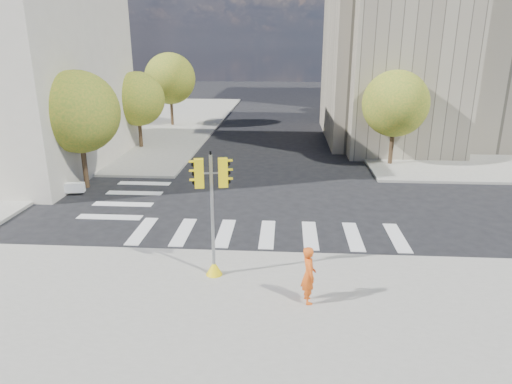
{
  "coord_description": "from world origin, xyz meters",
  "views": [
    {
      "loc": [
        0.6,
        -19.78,
        7.67
      ],
      "look_at": [
        -0.53,
        -2.7,
        2.1
      ],
      "focal_mm": 32.0,
      "sensor_mm": 36.0,
      "label": 1
    }
  ],
  "objects_px": {
    "photographer": "(309,275)",
    "planter_wall": "(26,189)",
    "lamp_far": "(361,76)",
    "traffic_signal": "(213,225)",
    "lamp_near": "(391,89)"
  },
  "relations": [
    {
      "from": "traffic_signal",
      "to": "photographer",
      "type": "relative_size",
      "value": 2.37
    },
    {
      "from": "lamp_far",
      "to": "planter_wall",
      "type": "bearing_deg",
      "value": -129.22
    },
    {
      "from": "photographer",
      "to": "planter_wall",
      "type": "distance_m",
      "value": 17.36
    },
    {
      "from": "traffic_signal",
      "to": "planter_wall",
      "type": "xyz_separation_m",
      "value": [
        -11.27,
        8.16,
        -1.57
      ]
    },
    {
      "from": "lamp_far",
      "to": "traffic_signal",
      "type": "height_order",
      "value": "lamp_far"
    },
    {
      "from": "lamp_near",
      "to": "photographer",
      "type": "bearing_deg",
      "value": -107.18
    },
    {
      "from": "lamp_near",
      "to": "lamp_far",
      "type": "xyz_separation_m",
      "value": [
        0.0,
        14.0,
        0.0
      ]
    },
    {
      "from": "photographer",
      "to": "planter_wall",
      "type": "xyz_separation_m",
      "value": [
        -14.4,
        9.68,
        -0.66
      ]
    },
    {
      "from": "lamp_near",
      "to": "photographer",
      "type": "distance_m",
      "value": 22.72
    },
    {
      "from": "lamp_near",
      "to": "planter_wall",
      "type": "height_order",
      "value": "lamp_near"
    },
    {
      "from": "lamp_near",
      "to": "photographer",
      "type": "height_order",
      "value": "lamp_near"
    },
    {
      "from": "traffic_signal",
      "to": "planter_wall",
      "type": "relative_size",
      "value": 0.72
    },
    {
      "from": "photographer",
      "to": "planter_wall",
      "type": "relative_size",
      "value": 0.3
    },
    {
      "from": "lamp_near",
      "to": "photographer",
      "type": "xyz_separation_m",
      "value": [
        -6.63,
        -21.45,
        -3.52
      ]
    },
    {
      "from": "lamp_far",
      "to": "photographer",
      "type": "xyz_separation_m",
      "value": [
        -6.63,
        -35.45,
        -3.52
      ]
    }
  ]
}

